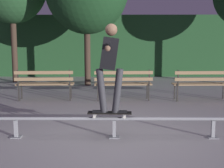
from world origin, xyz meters
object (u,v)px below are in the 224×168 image
at_px(skateboarder, 109,61).
at_px(park_bench_right_center, 202,82).
at_px(park_bench_left_center, 123,82).
at_px(grind_rail, 114,122).
at_px(park_bench_leftmost, 44,81).
at_px(skateboard, 109,113).

distance_m(skateboarder, park_bench_right_center, 4.24).
xyz_separation_m(skateboarder, park_bench_left_center, (0.33, 3.31, -0.85)).
height_order(grind_rail, park_bench_leftmost, park_bench_leftmost).
bearing_deg(skateboard, park_bench_left_center, 84.28).
distance_m(park_bench_left_center, park_bench_right_center, 2.18).
height_order(park_bench_left_center, park_bench_right_center, same).
relative_size(skateboarder, park_bench_right_center, 0.96).
bearing_deg(skateboarder, park_bench_leftmost, 119.26).
bearing_deg(skateboarder, grind_rail, 0.06).
height_order(skateboard, park_bench_leftmost, park_bench_leftmost).
bearing_deg(park_bench_right_center, park_bench_left_center, 180.00).
relative_size(park_bench_left_center, park_bench_right_center, 1.00).
bearing_deg(grind_rail, park_bench_leftmost, 120.29).
bearing_deg(park_bench_left_center, skateboard, -95.72).
relative_size(skateboarder, park_bench_left_center, 0.96).
xyz_separation_m(park_bench_left_center, park_bench_right_center, (2.18, 0.00, 0.00)).
height_order(skateboard, park_bench_right_center, park_bench_right_center).
bearing_deg(park_bench_right_center, grind_rail, -126.31).
relative_size(skateboard, park_bench_left_center, 0.49).
xyz_separation_m(grind_rail, park_bench_leftmost, (-1.94, 3.31, 0.25)).
bearing_deg(park_bench_right_center, skateboarder, -127.19).
xyz_separation_m(park_bench_leftmost, park_bench_right_center, (4.37, 0.00, 0.00)).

